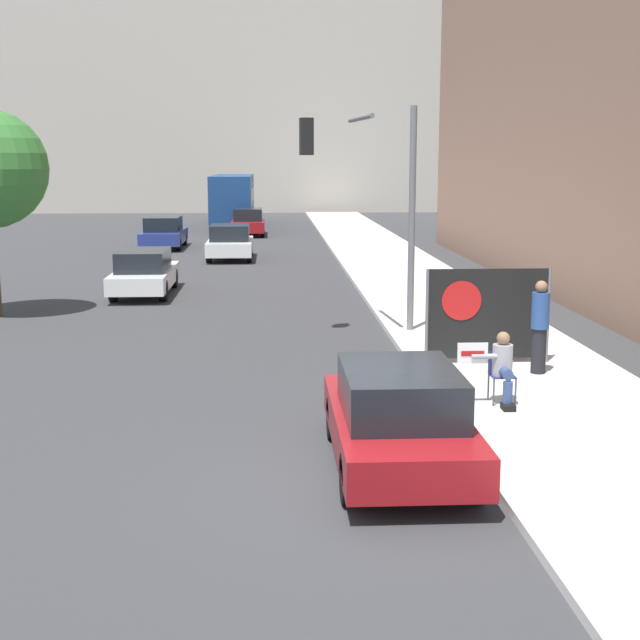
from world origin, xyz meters
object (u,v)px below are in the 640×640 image
object	(u,v)px
pedestrian_behind	(515,315)
car_on_road_midblock	(230,242)
protest_banner	(487,314)
car_on_road_distant	(164,233)
seated_protester	(502,366)
car_on_road_nearest	(144,272)
car_on_road_far_lane	(248,222)
jogger_on_sidewalk	(540,326)
city_bus_on_road	(233,197)
parked_car_curbside	(398,418)
traffic_light_pole	(372,181)

from	to	relation	value
pedestrian_behind	car_on_road_midblock	xyz separation A→B (m)	(-6.80, 20.17, -0.27)
protest_banner	car_on_road_distant	world-z (taller)	protest_banner
seated_protester	pedestrian_behind	bearing A→B (deg)	71.21
seated_protester	car_on_road_distant	world-z (taller)	car_on_road_distant
car_on_road_nearest	car_on_road_far_lane	distance (m)	22.49
jogger_on_sidewalk	car_on_road_midblock	size ratio (longest dim) A/B	0.43
car_on_road_nearest	car_on_road_midblock	world-z (taller)	car_on_road_midblock
protest_banner	city_bus_on_road	xyz separation A→B (m)	(-6.69, 40.01, 0.72)
jogger_on_sidewalk	pedestrian_behind	xyz separation A→B (m)	(-0.06, 1.51, -0.05)
city_bus_on_road	car_on_road_nearest	bearing A→B (deg)	-93.17
protest_banner	parked_car_curbside	world-z (taller)	protest_banner
jogger_on_sidewalk	parked_car_curbside	size ratio (longest dim) A/B	0.43
protest_banner	car_on_road_distant	size ratio (longest dim) A/B	0.54
car_on_road_nearest	pedestrian_behind	bearing A→B (deg)	-48.14
car_on_road_nearest	car_on_road_midblock	bearing A→B (deg)	77.34
jogger_on_sidewalk	protest_banner	distance (m)	1.23
seated_protester	car_on_road_midblock	size ratio (longest dim) A/B	0.29
car_on_road_nearest	city_bus_on_road	distance (m)	29.38
traffic_light_pole	car_on_road_nearest	size ratio (longest dim) A/B	1.13
traffic_light_pole	protest_banner	bearing A→B (deg)	-61.34
jogger_on_sidewalk	car_on_road_distant	size ratio (longest dim) A/B	0.39
pedestrian_behind	protest_banner	world-z (taller)	protest_banner
seated_protester	car_on_road_midblock	bearing A→B (deg)	102.84
seated_protester	car_on_road_nearest	world-z (taller)	car_on_road_nearest
car_on_road_midblock	city_bus_on_road	xyz separation A→B (m)	(-0.63, 19.25, 1.13)
car_on_road_nearest	city_bus_on_road	size ratio (longest dim) A/B	0.43
jogger_on_sidewalk	car_on_road_nearest	xyz separation A→B (m)	(-9.12, 11.62, -0.34)
traffic_light_pole	car_on_road_midblock	xyz separation A→B (m)	(-4.10, 17.18, -2.97)
jogger_on_sidewalk	car_on_road_far_lane	distance (m)	34.54
car_on_road_far_lane	city_bus_on_road	bearing A→B (deg)	98.99
traffic_light_pole	city_bus_on_road	distance (m)	36.79
car_on_road_midblock	protest_banner	bearing A→B (deg)	-73.74
protest_banner	parked_car_curbside	distance (m)	6.33
jogger_on_sidewalk	pedestrian_behind	size ratio (longest dim) A/B	1.05
pedestrian_behind	car_on_road_nearest	xyz separation A→B (m)	(-9.06, 10.11, -0.30)
car_on_road_nearest	car_on_road_far_lane	size ratio (longest dim) A/B	1.12
traffic_light_pole	car_on_road_far_lane	size ratio (longest dim) A/B	1.27
traffic_light_pole	car_on_road_midblock	size ratio (longest dim) A/B	1.25
car_on_road_midblock	car_on_road_far_lane	size ratio (longest dim) A/B	1.01
jogger_on_sidewalk	protest_banner	world-z (taller)	protest_banner
traffic_light_pole	car_on_road_distant	size ratio (longest dim) A/B	1.14
jogger_on_sidewalk	car_on_road_nearest	bearing A→B (deg)	-63.39
car_on_road_distant	jogger_on_sidewalk	bearing A→B (deg)	-69.03
car_on_road_far_lane	jogger_on_sidewalk	bearing A→B (deg)	-79.35
jogger_on_sidewalk	traffic_light_pole	bearing A→B (deg)	-70.00
seated_protester	car_on_road_distant	size ratio (longest dim) A/B	0.26
seated_protester	car_on_road_distant	xyz separation A→B (m)	(-8.99, 28.94, -0.04)
car_on_road_nearest	protest_banner	bearing A→B (deg)	-52.14
seated_protester	car_on_road_far_lane	xyz separation A→B (m)	(-5.10, 36.10, -0.04)
jogger_on_sidewalk	traffic_light_pole	size ratio (longest dim) A/B	0.34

